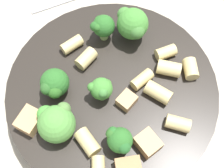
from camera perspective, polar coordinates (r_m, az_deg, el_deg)
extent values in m
plane|color=#BCB29E|center=(0.40, 0.00, -2.97)|extent=(2.00, 2.00, 0.00)
cylinder|color=#28231E|center=(0.38, 0.00, -1.88)|extent=(0.25, 0.25, 0.04)
cylinder|color=silver|center=(0.37, 0.00, -0.87)|extent=(0.22, 0.22, 0.01)
torus|color=#28231E|center=(0.36, 0.00, -0.81)|extent=(0.24, 0.24, 0.00)
cylinder|color=#9EC175|center=(0.35, -2.07, -1.62)|extent=(0.01, 0.01, 0.01)
sphere|color=#478E38|center=(0.34, -2.15, -0.68)|extent=(0.03, 0.03, 0.03)
sphere|color=#438934|center=(0.34, -3.66, -0.57)|extent=(0.01, 0.01, 0.01)
sphere|color=#44823A|center=(0.33, -1.71, -1.56)|extent=(0.01, 0.01, 0.01)
sphere|color=#418F30|center=(0.34, -0.44, -0.55)|extent=(0.01, 0.01, 0.01)
cylinder|color=#9EC175|center=(0.39, 3.62, 9.28)|extent=(0.01, 0.01, 0.01)
sphere|color=#478E38|center=(0.38, 3.79, 10.94)|extent=(0.04, 0.04, 0.04)
sphere|color=#478539|center=(0.38, 2.32, 12.59)|extent=(0.02, 0.02, 0.02)
sphere|color=#447E37|center=(0.37, 4.48, 9.66)|extent=(0.02, 0.02, 0.02)
sphere|color=#48803A|center=(0.38, 2.52, 12.40)|extent=(0.01, 0.01, 0.01)
cylinder|color=#9EC175|center=(0.33, 1.40, -10.88)|extent=(0.01, 0.01, 0.01)
sphere|color=#2D6B28|center=(0.32, 1.45, -10.23)|extent=(0.03, 0.03, 0.03)
sphere|color=#2E6124|center=(0.32, -0.08, -9.12)|extent=(0.01, 0.01, 0.01)
sphere|color=#276129|center=(0.31, 2.20, -11.45)|extent=(0.01, 0.01, 0.01)
sphere|color=#2A6729|center=(0.32, 0.15, -8.84)|extent=(0.01, 0.01, 0.01)
cylinder|color=#93B766|center=(0.36, -10.04, -0.79)|extent=(0.01, 0.01, 0.01)
sphere|color=#2D6B28|center=(0.35, -10.42, 0.23)|extent=(0.03, 0.03, 0.03)
sphere|color=#2F6523|center=(0.34, -10.41, -1.29)|extent=(0.02, 0.02, 0.02)
sphere|color=#2D5F26|center=(0.34, -11.80, -0.78)|extent=(0.01, 0.01, 0.01)
cylinder|color=#9EC175|center=(0.35, -9.98, -7.74)|extent=(0.01, 0.01, 0.01)
sphere|color=#569942|center=(0.33, -10.45, -6.83)|extent=(0.04, 0.04, 0.04)
sphere|color=#57823F|center=(0.33, -8.86, -4.60)|extent=(0.02, 0.02, 0.02)
sphere|color=#4C9F3C|center=(0.33, -12.01, -5.43)|extent=(0.02, 0.02, 0.02)
cylinder|color=#93B766|center=(0.39, -1.47, 9.18)|extent=(0.01, 0.01, 0.01)
sphere|color=#2D6B28|center=(0.38, -1.53, 10.56)|extent=(0.03, 0.03, 0.03)
sphere|color=#2D6625|center=(0.37, -2.68, 10.25)|extent=(0.01, 0.01, 0.01)
sphere|color=#296B23|center=(0.38, -2.27, 11.53)|extent=(0.01, 0.01, 0.01)
sphere|color=#285E24|center=(0.37, -3.17, 10.46)|extent=(0.01, 0.01, 0.01)
cylinder|color=#E0C67F|center=(0.38, -7.92, 6.74)|extent=(0.02, 0.03, 0.01)
cylinder|color=#E0C67F|center=(0.35, 11.96, -7.06)|extent=(0.03, 0.03, 0.02)
cylinder|color=#E0C67F|center=(0.36, 5.51, 0.84)|extent=(0.01, 0.03, 0.01)
cylinder|color=#E0C67F|center=(0.38, 9.81, 5.73)|extent=(0.02, 0.03, 0.01)
cylinder|color=#E0C67F|center=(0.38, 14.18, 2.72)|extent=(0.03, 0.03, 0.02)
cylinder|color=#E0C67F|center=(0.33, -4.49, -10.54)|extent=(0.03, 0.02, 0.02)
cylinder|color=#E0C67F|center=(0.37, 10.34, 2.81)|extent=(0.03, 0.03, 0.02)
cylinder|color=#E0C67F|center=(0.37, -4.21, 5.08)|extent=(0.02, 0.03, 0.02)
cylinder|color=#E0C67F|center=(0.36, 8.45, -1.54)|extent=(0.03, 0.02, 0.02)
cylinder|color=#E0C67F|center=(0.33, -2.52, -14.92)|extent=(0.03, 0.02, 0.01)
cube|color=tan|center=(0.33, 6.58, -10.70)|extent=(0.03, 0.02, 0.02)
cube|color=tan|center=(0.35, 2.20, -3.44)|extent=(0.02, 0.02, 0.01)
cube|color=tan|center=(0.35, -14.80, -6.50)|extent=(0.03, 0.03, 0.02)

